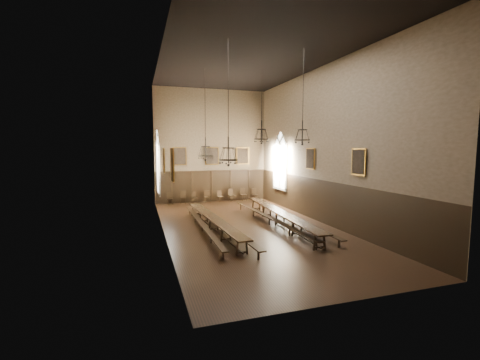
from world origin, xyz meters
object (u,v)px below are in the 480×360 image
table_left (213,224)px  chair_4 (220,198)px  table_right (280,218)px  chair_2 (195,200)px  bench_left_outer (202,226)px  chair_1 (183,200)px  bench_right_inner (269,220)px  chair_3 (207,199)px  chair_5 (232,198)px  chair_6 (243,197)px  chandelier_back_right (262,135)px  chandelier_back_left (206,150)px  bench_left_inner (222,224)px  chandelier_front_right (302,133)px  chair_7 (255,197)px  chair_0 (170,201)px  bench_right_outer (292,220)px

table_left → chair_4: chair_4 is taller
table_right → chair_2: size_ratio=11.42×
bench_left_outer → chair_1: 8.65m
bench_right_inner → chair_1: bearing=114.0°
chair_3 → chair_5: 2.00m
bench_right_inner → chair_6: 8.55m
chair_4 → chandelier_back_right: bearing=-95.0°
chandelier_back_left → bench_left_inner: bearing=-83.6°
table_left → bench_left_inner: size_ratio=0.85×
chair_1 → chandelier_back_left: size_ratio=0.19×
table_right → chandelier_front_right: size_ratio=2.31×
chair_1 → chandelier_back_right: 8.86m
bench_right_inner → chair_7: size_ratio=10.77×
chair_7 → chair_2: bearing=179.1°
chair_0 → chair_3: size_ratio=0.98×
bench_right_inner → chair_1: chair_1 is taller
chair_7 → chandelier_back_left: 8.89m
bench_left_outer → chair_7: size_ratio=10.10×
table_right → chair_0: chair_0 is taller
chair_2 → chair_6: 4.10m
chair_6 → chandelier_front_right: (-0.73, -11.19, 4.76)m
chair_1 → bench_right_outer: bearing=-51.6°
table_left → chair_1: bearing=92.9°
chair_0 → chair_3: chair_3 is taller
bench_right_inner → chair_7: bearing=75.4°
bench_right_outer → chair_2: chair_2 is taller
bench_left_outer → chair_4: chair_4 is taller
chandelier_back_left → chair_6: bearing=53.9°
chair_6 → chandelier_front_right: chandelier_front_right is taller
chair_4 → chair_6: size_ratio=0.89×
table_left → table_right: bearing=0.9°
chair_4 → chair_7: chair_7 is taller
bench_left_outer → bench_right_outer: (5.18, -0.11, -0.00)m
chair_3 → chandelier_back_right: 8.13m
chair_1 → chandelier_back_left: 7.15m
table_right → chandelier_back_right: (-0.17, 2.52, 4.78)m
chair_1 → chair_4: size_ratio=1.10×
chair_5 → chair_6: size_ratio=1.00×
bench_right_inner → bench_left_inner: bearing=-175.9°
chair_4 → chandelier_back_right: size_ratio=0.21×
bench_left_outer → chair_6: chair_6 is taller
table_left → chair_2: bearing=87.0°
chair_6 → chair_5: bearing=-179.6°
table_left → chair_7: size_ratio=9.54×
bench_right_outer → chair_7: (0.94, 8.75, 0.01)m
bench_left_outer → bench_right_inner: (3.92, 0.23, 0.02)m
chair_0 → chandelier_front_right: chandelier_front_right is taller
bench_left_outer → chair_5: bearing=64.5°
chair_4 → chandelier_back_left: (-2.36, -5.93, 3.94)m
chair_1 → chair_5: size_ratio=0.97×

